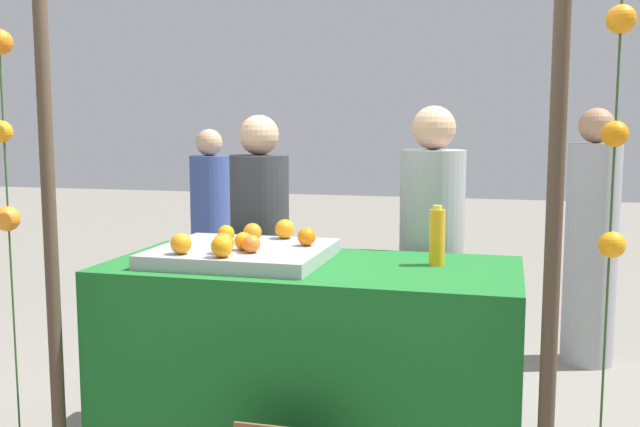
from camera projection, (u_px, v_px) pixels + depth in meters
stall_counter at (311, 366)px, 3.18m from camera, size 1.77×0.83×0.91m
orange_tray at (243, 253)px, 3.21m from camera, size 0.74×0.67×0.06m
orange_0 at (222, 247)px, 2.94m from camera, size 0.09×0.09×0.09m
orange_1 at (224, 243)px, 3.03m from camera, size 0.09×0.09×0.09m
orange_2 at (285, 229)px, 3.42m from camera, size 0.09×0.09×0.09m
orange_3 at (243, 241)px, 3.11m from camera, size 0.08×0.08×0.08m
orange_4 at (307, 237)px, 3.22m from camera, size 0.08×0.08×0.08m
orange_5 at (181, 244)px, 3.01m from camera, size 0.09×0.09×0.09m
orange_6 at (226, 233)px, 3.33m from camera, size 0.08×0.08×0.08m
orange_7 at (251, 244)px, 3.04m from camera, size 0.08×0.08×0.08m
orange_8 at (253, 232)px, 3.34m from camera, size 0.08×0.08×0.08m
juice_bottle at (437, 237)px, 3.08m from camera, size 0.07×0.07×0.26m
vendor_left at (260, 271)px, 3.88m from camera, size 0.31×0.31×1.56m
vendor_right at (431, 278)px, 3.64m from camera, size 0.32×0.32×1.60m
crowd_person_0 at (591, 246)px, 4.53m from camera, size 0.32×0.32×1.61m
crowd_person_1 at (211, 234)px, 5.44m from camera, size 0.30×0.30×1.47m
canopy_post_left at (51, 238)px, 2.92m from camera, size 0.06×0.06×2.11m
canopy_post_right at (553, 261)px, 2.43m from camera, size 0.06×0.06×2.11m
garland_strand_left at (3, 138)px, 2.92m from camera, size 0.11×0.11×1.93m
garland_strand_right at (616, 137)px, 2.29m from camera, size 0.09×0.10×1.93m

